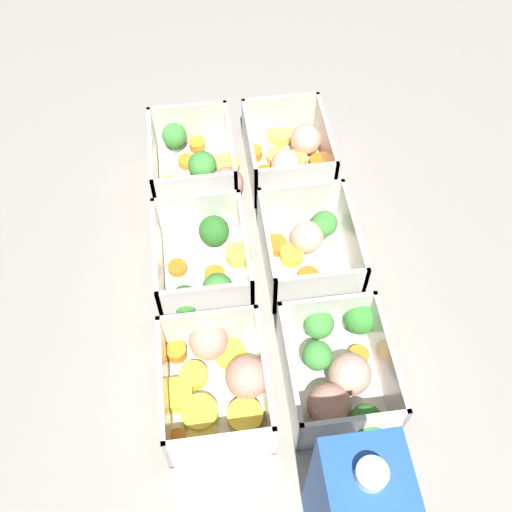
% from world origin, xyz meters
% --- Properties ---
extents(ground_plane, '(4.00, 4.00, 0.00)m').
position_xyz_m(ground_plane, '(0.00, 0.00, 0.00)').
color(ground_plane, gray).
extents(container_near_left, '(0.15, 0.13, 0.07)m').
position_xyz_m(container_near_left, '(-0.16, -0.06, 0.03)').
color(container_near_left, silver).
rests_on(container_near_left, ground_plane).
extents(container_near_center, '(0.14, 0.12, 0.07)m').
position_xyz_m(container_near_center, '(0.01, -0.06, 0.03)').
color(container_near_center, silver).
rests_on(container_near_center, ground_plane).
extents(container_near_right, '(0.16, 0.13, 0.07)m').
position_xyz_m(container_near_right, '(0.16, -0.06, 0.02)').
color(container_near_right, silver).
rests_on(container_near_right, ground_plane).
extents(container_far_left, '(0.15, 0.12, 0.07)m').
position_xyz_m(container_far_left, '(-0.17, 0.07, 0.02)').
color(container_far_left, silver).
rests_on(container_far_left, ground_plane).
extents(container_far_center, '(0.15, 0.11, 0.07)m').
position_xyz_m(container_far_center, '(-0.00, 0.07, 0.03)').
color(container_far_center, silver).
rests_on(container_far_center, ground_plane).
extents(container_far_right, '(0.16, 0.12, 0.07)m').
position_xyz_m(container_far_right, '(0.17, 0.07, 0.03)').
color(container_far_right, silver).
rests_on(container_far_right, ground_plane).
extents(juice_carton, '(0.07, 0.07, 0.20)m').
position_xyz_m(juice_carton, '(0.32, 0.04, 0.10)').
color(juice_carton, blue).
rests_on(juice_carton, ground_plane).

